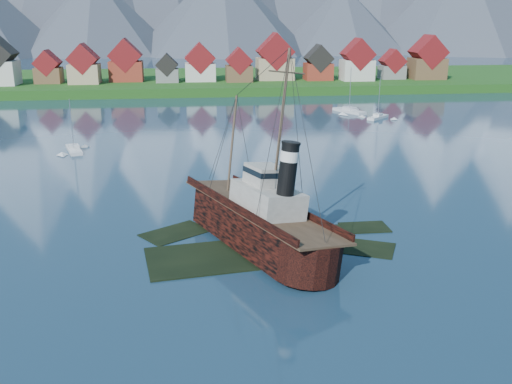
{
  "coord_description": "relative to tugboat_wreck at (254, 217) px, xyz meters",
  "views": [
    {
      "loc": [
        -6.84,
        -61.08,
        25.84
      ],
      "look_at": [
        1.15,
        6.0,
        5.0
      ],
      "focal_mm": 40.0,
      "sensor_mm": 36.0,
      "label": 1
    }
  ],
  "objects": [
    {
      "name": "seawall",
      "position": [
        -0.48,
        129.61,
        -3.03
      ],
      "size": [
        600.0,
        2.5,
        2.0
      ],
      "primitive_type": "cube",
      "color": "#3F3D38",
      "rests_on": "ground"
    },
    {
      "name": "shore_bank",
      "position": [
        -0.48,
        167.61,
        -3.03
      ],
      "size": [
        600.0,
        80.0,
        3.2
      ],
      "primitive_type": "cube",
      "color": "#1B4313",
      "rests_on": "ground"
    },
    {
      "name": "sailboat_e",
      "position": [
        37.61,
        92.12,
        -2.75
      ],
      "size": [
        7.42,
        11.23,
        12.93
      ],
      "rotation": [
        0.0,
        0.0,
        0.46
      ],
      "color": "silver",
      "rests_on": "ground"
    },
    {
      "name": "town",
      "position": [
        -33.61,
        149.8,
        5.96
      ],
      "size": [
        250.96,
        16.69,
        17.3
      ],
      "color": "maroon",
      "rests_on": "ground"
    },
    {
      "name": "shoal",
      "position": [
        1.29,
        -0.23,
        -3.38
      ],
      "size": [
        31.71,
        21.24,
        1.14
      ],
      "color": "black",
      "rests_on": "ground"
    },
    {
      "name": "sailboat_d",
      "position": [
        42.39,
        81.36,
        -2.77
      ],
      "size": [
        7.32,
        7.22,
        11.23
      ],
      "rotation": [
        0.0,
        0.0,
        -0.8
      ],
      "color": "silver",
      "rests_on": "ground"
    },
    {
      "name": "sailboat_a",
      "position": [
        -30.38,
        51.56,
        -2.79
      ],
      "size": [
        4.79,
        9.21,
        10.93
      ],
      "rotation": [
        0.0,
        0.0,
        0.3
      ],
      "color": "silver",
      "rests_on": "ground"
    },
    {
      "name": "tugboat_wreck",
      "position": [
        0.0,
        0.0,
        0.0
      ],
      "size": [
        7.06,
        30.43,
        24.11
      ],
      "rotation": [
        0.0,
        0.12,
        0.4
      ],
      "color": "black",
      "rests_on": "ground"
    },
    {
      "name": "ground",
      "position": [
        -0.48,
        -2.39,
        -3.03
      ],
      "size": [
        1400.0,
        1400.0,
        0.0
      ],
      "primitive_type": "plane",
      "color": "#183145",
      "rests_on": "ground"
    }
  ]
}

